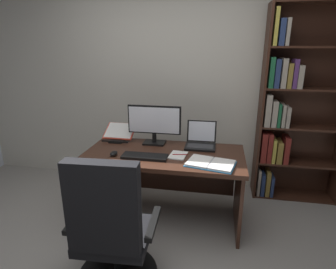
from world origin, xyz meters
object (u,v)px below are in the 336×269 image
Objects in this scene: monitor at (154,124)px; pen at (180,154)px; notepad at (178,155)px; keyboard at (145,156)px; office_chair at (111,236)px; open_binder at (211,163)px; reading_stand_with_book at (119,132)px; desk at (165,169)px; computer_mouse at (114,153)px; laptop at (201,141)px; bookshelf at (292,110)px.

pen is at bearing -43.40° from monitor.
pen reaches higher than notepad.
pen is (0.31, 0.10, 0.00)m from keyboard.
open_binder is (0.64, 0.72, 0.29)m from office_chair.
office_chair is 4.98× the size of notepad.
desk is at bearing -24.12° from reading_stand_with_book.
reading_stand_with_book is at bearing 103.39° from computer_mouse.
laptop is 1.44× the size of notepad.
desk is 3.63× the size of keyboard.
laptop reaches higher than computer_mouse.
office_chair is 2.30× the size of open_binder.
office_chair is 0.83m from keyboard.
keyboard is (-1.43, -0.87, -0.31)m from bookshelf.
reading_stand_with_book is 0.80m from notepad.
notepad is (-0.31, 0.15, -0.01)m from open_binder.
office_chair is at bearing -118.99° from open_binder.
open_binder is at bearing -131.82° from bookshelf.
bookshelf is at bearing 34.71° from pen.
bookshelf reaches higher than desk.
laptop is 2.15× the size of pen.
open_binder is (0.60, -0.45, -0.20)m from monitor.
office_chair is at bearing -71.31° from computer_mouse.
monitor reaches higher than reading_stand_with_book.
computer_mouse is at bearing 180.00° from keyboard.
notepad is at bearing 18.92° from keyboard.
monitor is 1.32× the size of keyboard.
laptop is 0.90m from reading_stand_with_book.
bookshelf reaches higher than reading_stand_with_book.
reading_stand_with_book is at bearing 155.88° from desk.
bookshelf is at bearing 26.55° from laptop.
computer_mouse is 0.90m from open_binder.
bookshelf is at bearing 26.98° from desk.
bookshelf is 1.70m from keyboard.
computer_mouse is (-0.45, -0.22, 0.22)m from desk.
monitor is at bearing 155.94° from open_binder.
laptop reaches higher than open_binder.
pen is (-0.29, 0.15, 0.00)m from open_binder.
desk is 0.28m from notepad.
monitor is 1.22× the size of open_binder.
monitor is 0.51m from laptop.
notepad is at bearing -27.77° from reading_stand_with_book.
open_binder is at bearing -75.08° from laptop.
bookshelf is 6.52× the size of reading_stand_with_book.
reading_stand_with_book is 0.82m from pen.
laptop is at bearing 27.08° from computer_mouse.
open_binder is (0.90, -0.05, -0.01)m from computer_mouse.
pen is at bearing -145.29° from bookshelf.
bookshelf is at bearing 12.25° from reading_stand_with_book.
desk is 14.66× the size of computer_mouse.
office_chair reaches higher than notepad.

